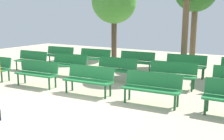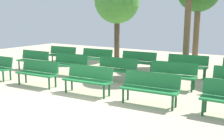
# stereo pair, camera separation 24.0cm
# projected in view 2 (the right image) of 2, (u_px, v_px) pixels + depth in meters

# --- Properties ---
(ground_plane) EXTENTS (25.56, 25.56, 0.00)m
(ground_plane) POSITION_uv_depth(u_px,v_px,m) (54.00, 108.00, 7.08)
(ground_plane) COLOR #BCAD8E
(bench_r0_c1) EXTENTS (1.63, 0.59, 0.87)m
(bench_r0_c1) POSITION_uv_depth(u_px,v_px,m) (38.00, 71.00, 9.33)
(bench_r0_c1) COLOR #1E7238
(bench_r0_c1) RESTS_ON ground_plane
(bench_r0_c2) EXTENTS (1.63, 0.59, 0.87)m
(bench_r0_c2) POSITION_uv_depth(u_px,v_px,m) (88.00, 78.00, 8.31)
(bench_r0_c2) COLOR #1E7238
(bench_r0_c2) RESTS_ON ground_plane
(bench_r0_c3) EXTENTS (1.63, 0.61, 0.87)m
(bench_r0_c3) POSITION_uv_depth(u_px,v_px,m) (150.00, 87.00, 7.30)
(bench_r0_c3) COLOR #1E7238
(bench_r0_c3) RESTS_ON ground_plane
(bench_r1_c0) EXTENTS (1.62, 0.54, 0.87)m
(bench_r1_c0) POSITION_uv_depth(u_px,v_px,m) (34.00, 59.00, 12.01)
(bench_r1_c0) COLOR #1E7238
(bench_r1_c0) RESTS_ON ground_plane
(bench_r1_c1) EXTENTS (1.64, 0.62, 0.87)m
(bench_r1_c1) POSITION_uv_depth(u_px,v_px,m) (70.00, 63.00, 11.00)
(bench_r1_c1) COLOR #1E7238
(bench_r1_c1) RESTS_ON ground_plane
(bench_r1_c2) EXTENTS (1.62, 0.54, 0.87)m
(bench_r1_c2) POSITION_uv_depth(u_px,v_px,m) (116.00, 68.00, 9.98)
(bench_r1_c2) COLOR #1E7238
(bench_r1_c2) RESTS_ON ground_plane
(bench_r1_c3) EXTENTS (1.64, 0.62, 0.87)m
(bench_r1_c3) POSITION_uv_depth(u_px,v_px,m) (172.00, 73.00, 8.99)
(bench_r1_c3) COLOR #1E7238
(bench_r1_c3) RESTS_ON ground_plane
(bench_r2_c0) EXTENTS (1.63, 0.59, 0.87)m
(bench_r2_c0) POSITION_uv_depth(u_px,v_px,m) (62.00, 54.00, 13.67)
(bench_r2_c0) COLOR #1E7238
(bench_r2_c0) RESTS_ON ground_plane
(bench_r2_c1) EXTENTS (1.63, 0.61, 0.87)m
(bench_r2_c1) POSITION_uv_depth(u_px,v_px,m) (96.00, 57.00, 12.68)
(bench_r2_c1) COLOR #1E7238
(bench_r2_c1) RESTS_ON ground_plane
(bench_r2_c2) EXTENTS (1.63, 0.57, 0.87)m
(bench_r2_c2) POSITION_uv_depth(u_px,v_px,m) (138.00, 60.00, 11.67)
(bench_r2_c2) COLOR #1E7238
(bench_r2_c2) RESTS_ON ground_plane
(bench_r2_c3) EXTENTS (1.63, 0.61, 0.87)m
(bench_r2_c3) POSITION_uv_depth(u_px,v_px,m) (187.00, 64.00, 10.67)
(bench_r2_c3) COLOR #1E7238
(bench_r2_c3) RESTS_ON ground_plane
(tree_0) EXTENTS (2.52, 2.52, 4.50)m
(tree_0) POSITION_uv_depth(u_px,v_px,m) (117.00, 1.00, 14.89)
(tree_0) COLOR #4C3A28
(tree_0) RESTS_ON ground_plane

